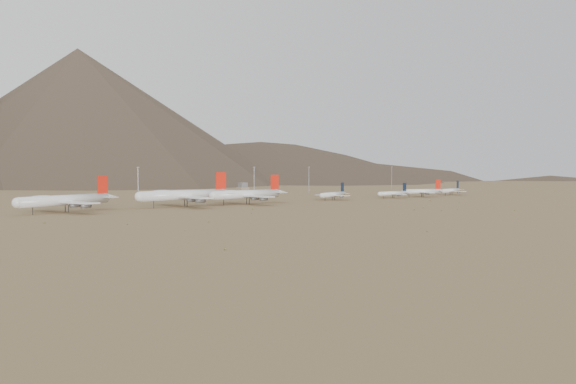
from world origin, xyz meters
TOP-DOWN VIEW (x-y plane):
  - ground at (0.00, 0.00)m, footprint 3000.00×3000.00m
  - mountain_ridge at (0.00, 900.00)m, footprint 4400.00×1000.00m
  - widebody_west at (-139.75, 40.08)m, footprint 65.19×52.09m
  - widebody_centre at (-65.25, 40.40)m, footprint 74.52×57.42m
  - widebody_east at (-19.96, 36.23)m, footprint 67.18×51.96m
  - narrowbody_a at (58.74, 35.17)m, footprint 38.59×28.76m
  - narrowbody_b at (114.90, 24.48)m, footprint 37.11×26.46m
  - narrowbody_c at (148.81, 22.25)m, footprint 43.01×31.78m
  - narrowbody_d at (194.36, 27.16)m, footprint 38.29×28.13m
  - control_tower at (30.00, 120.00)m, footprint 8.00×8.00m
  - mast_west at (-61.95, 126.00)m, footprint 2.00×0.60m
  - mast_centre at (35.64, 111.18)m, footprint 2.00×0.60m
  - mast_east at (113.41, 132.49)m, footprint 2.00×0.60m
  - mast_far_east at (217.16, 120.33)m, footprint 2.00×0.60m
  - desert_scrub at (-28.88, -76.40)m, footprint 445.00×177.56m

SIDE VIEW (x-z plane):
  - ground at x=0.00m, z-range 0.00..0.00m
  - desert_scrub at x=-28.88m, z-range -0.08..0.70m
  - narrowbody_b at x=114.90m, z-range -2.15..10.10m
  - narrowbody_d at x=194.36m, z-range -2.25..10.57m
  - narrowbody_a at x=58.74m, z-range -2.32..10.91m
  - narrowbody_c at x=148.81m, z-range -2.55..11.97m
  - control_tower at x=30.00m, z-range -0.68..11.32m
  - widebody_east at x=-19.96m, z-range -3.10..16.87m
  - widebody_west at x=-139.75m, z-range -3.15..17.15m
  - widebody_centre at x=-65.25m, z-range -3.43..18.69m
  - mast_west at x=-61.95m, z-range 1.35..27.05m
  - mast_centre at x=35.64m, z-range 1.35..27.05m
  - mast_east at x=113.41m, z-range 1.35..27.05m
  - mast_far_east at x=217.16m, z-range 1.35..27.05m
  - mountain_ridge at x=0.00m, z-range 0.00..300.00m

